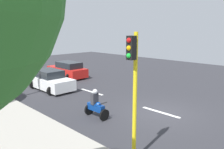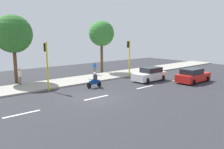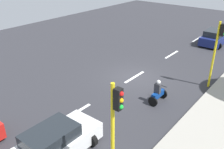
# 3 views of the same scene
# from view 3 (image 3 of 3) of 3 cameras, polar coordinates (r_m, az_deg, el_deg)

# --- Properties ---
(ground_plane) EXTENTS (40.00, 60.00, 0.10)m
(ground_plane) POSITION_cam_3_polar(r_m,az_deg,el_deg) (18.36, 5.22, -0.75)
(ground_plane) COLOR #2D2D33
(lane_stripe_north) EXTENTS (0.20, 2.40, 0.01)m
(lane_stripe_north) POSITION_cam_3_polar(r_m,az_deg,el_deg) (14.38, -8.52, -8.80)
(lane_stripe_north) COLOR white
(lane_stripe_north) RESTS_ON ground
(lane_stripe_mid) EXTENTS (0.20, 2.40, 0.01)m
(lane_stripe_mid) POSITION_cam_3_polar(r_m,az_deg,el_deg) (18.34, 5.23, -0.59)
(lane_stripe_mid) COLOR white
(lane_stripe_mid) RESTS_ON ground
(lane_stripe_south) EXTENTS (0.20, 2.40, 0.01)m
(lane_stripe_south) POSITION_cam_3_polar(r_m,az_deg,el_deg) (23.19, 13.63, 4.51)
(lane_stripe_south) COLOR white
(lane_stripe_south) RESTS_ON ground
(lane_stripe_far_south) EXTENTS (0.20, 2.40, 0.01)m
(lane_stripe_far_south) POSITION_cam_3_polar(r_m,az_deg,el_deg) (28.48, 19.08, 7.73)
(lane_stripe_far_south) COLOR white
(lane_stripe_far_south) RESTS_ON ground
(car_dark_blue) EXTENTS (2.30, 4.08, 1.52)m
(car_dark_blue) POSITION_cam_3_polar(r_m,az_deg,el_deg) (27.19, 22.66, 7.91)
(car_dark_blue) COLOR navy
(car_dark_blue) RESTS_ON ground
(car_white) EXTENTS (2.21, 4.04, 1.52)m
(car_white) POSITION_cam_3_polar(r_m,az_deg,el_deg) (11.47, -12.80, -15.01)
(car_white) COLOR white
(car_white) RESTS_ON ground
(motorcycle) EXTENTS (0.60, 1.30, 1.53)m
(motorcycle) POSITION_cam_3_polar(r_m,az_deg,el_deg) (15.16, 10.60, -4.20)
(motorcycle) COLOR black
(motorcycle) RESTS_ON ground
(traffic_light_corner) EXTENTS (0.49, 0.24, 4.50)m
(traffic_light_corner) POSITION_cam_3_polar(r_m,az_deg,el_deg) (17.11, 23.15, 6.04)
(traffic_light_corner) COLOR yellow
(traffic_light_corner) RESTS_ON ground
(traffic_light_midblock) EXTENTS (0.49, 0.24, 4.50)m
(traffic_light_midblock) POSITION_cam_3_polar(r_m,az_deg,el_deg) (8.48, 0.67, -11.64)
(traffic_light_midblock) COLOR yellow
(traffic_light_midblock) RESTS_ON ground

